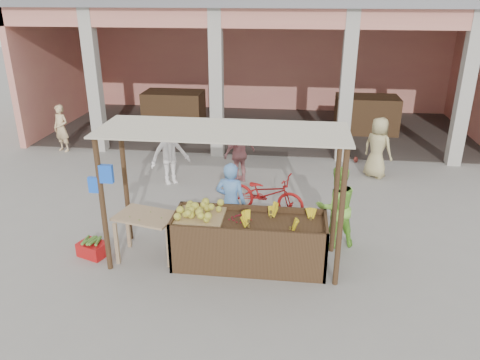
# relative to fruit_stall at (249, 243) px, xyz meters

# --- Properties ---
(ground) EXTENTS (60.00, 60.00, 0.00)m
(ground) POSITION_rel_fruit_stall_xyz_m (-0.50, 0.00, -0.40)
(ground) COLOR gray
(ground) RESTS_ON ground
(market_building) EXTENTS (14.40, 6.40, 4.20)m
(market_building) POSITION_rel_fruit_stall_xyz_m (-0.45, 8.93, 2.30)
(market_building) COLOR tan
(market_building) RESTS_ON ground
(fruit_stall) EXTENTS (2.60, 0.95, 0.80)m
(fruit_stall) POSITION_rel_fruit_stall_xyz_m (0.00, 0.00, 0.00)
(fruit_stall) COLOR #49311D
(fruit_stall) RESTS_ON ground
(stall_awning) EXTENTS (4.09, 1.35, 2.39)m
(stall_awning) POSITION_rel_fruit_stall_xyz_m (-0.51, 0.06, 1.58)
(stall_awning) COLOR #49311D
(stall_awning) RESTS_ON ground
(banana_heap) EXTENTS (1.17, 0.64, 0.21)m
(banana_heap) POSITION_rel_fruit_stall_xyz_m (0.48, 0.06, 0.51)
(banana_heap) COLOR yellow
(banana_heap) RESTS_ON fruit_stall
(melon_tray) EXTENTS (0.84, 0.72, 0.22)m
(melon_tray) POSITION_rel_fruit_stall_xyz_m (-0.87, 0.06, 0.50)
(melon_tray) COLOR tan
(melon_tray) RESTS_ON fruit_stall
(berry_heap) EXTENTS (0.42, 0.34, 0.13)m
(berry_heap) POSITION_rel_fruit_stall_xyz_m (-0.15, 0.02, 0.47)
(berry_heap) COLOR maroon
(berry_heap) RESTS_ON fruit_stall
(side_table) EXTENTS (1.15, 0.90, 0.82)m
(side_table) POSITION_rel_fruit_stall_xyz_m (-1.81, 0.01, 0.28)
(side_table) COLOR tan
(side_table) RESTS_ON ground
(papaya_pile) EXTENTS (0.70, 0.40, 0.20)m
(papaya_pile) POSITION_rel_fruit_stall_xyz_m (-1.81, 0.01, 0.52)
(papaya_pile) COLOR #48822A
(papaya_pile) RESTS_ON side_table
(red_crate) EXTENTS (0.58, 0.50, 0.25)m
(red_crate) POSITION_rel_fruit_stall_xyz_m (-2.81, -0.08, -0.27)
(red_crate) COLOR #B41313
(red_crate) RESTS_ON ground
(plantain_bundle) EXTENTS (0.40, 0.28, 0.08)m
(plantain_bundle) POSITION_rel_fruit_stall_xyz_m (-2.81, -0.08, -0.11)
(plantain_bundle) COLOR #4E802E
(plantain_bundle) RESTS_ON red_crate
(produce_sacks) EXTENTS (0.85, 0.53, 0.65)m
(produce_sacks) POSITION_rel_fruit_stall_xyz_m (2.58, 5.47, -0.08)
(produce_sacks) COLOR maroon
(produce_sacks) RESTS_ON ground
(vendor_blue) EXTENTS (0.69, 0.55, 1.67)m
(vendor_blue) POSITION_rel_fruit_stall_xyz_m (-0.43, 0.77, 0.44)
(vendor_blue) COLOR #5F95DB
(vendor_blue) RESTS_ON ground
(vendor_green) EXTENTS (0.89, 0.66, 1.65)m
(vendor_green) POSITION_rel_fruit_stall_xyz_m (1.50, 0.85, 0.42)
(vendor_green) COLOR #81CE40
(vendor_green) RESTS_ON ground
(motorcycle) EXTENTS (1.09, 1.88, 0.93)m
(motorcycle) POSITION_rel_fruit_stall_xyz_m (0.14, 2.02, 0.06)
(motorcycle) COLOR #A31515
(motorcycle) RESTS_ON ground
(shopper_a) EXTENTS (1.18, 1.06, 1.67)m
(shopper_a) POSITION_rel_fruit_stall_xyz_m (-2.27, 3.38, 0.43)
(shopper_a) COLOR white
(shopper_a) RESTS_ON ground
(shopper_b) EXTENTS (1.02, 0.98, 1.58)m
(shopper_b) POSITION_rel_fruit_stall_xyz_m (-0.62, 3.69, 0.39)
(shopper_b) COLOR tan
(shopper_b) RESTS_ON ground
(shopper_c) EXTENTS (0.98, 0.93, 1.71)m
(shopper_c) POSITION_rel_fruit_stall_xyz_m (2.76, 4.45, 0.45)
(shopper_c) COLOR tan
(shopper_c) RESTS_ON ground
(shopper_e) EXTENTS (0.64, 0.56, 1.43)m
(shopper_e) POSITION_rel_fruit_stall_xyz_m (-6.07, 5.43, 0.32)
(shopper_e) COLOR #E6C087
(shopper_e) RESTS_ON ground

